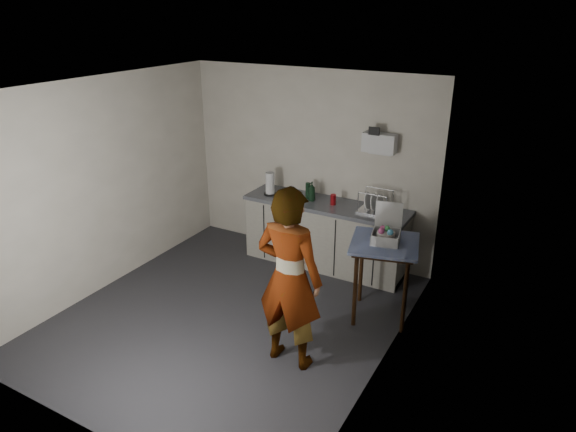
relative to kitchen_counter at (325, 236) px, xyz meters
The scene contains 15 objects.
ground 1.80m from the kitchen_counter, 103.24° to the right, with size 4.00×4.00×0.00m, color #26252A.
wall_back 1.00m from the kitchen_counter, 144.05° to the left, with size 3.60×0.02×2.60m, color beige.
wall_right 2.36m from the kitchen_counter, 50.73° to the right, with size 0.02×4.00×2.60m, color beige.
wall_left 2.91m from the kitchen_counter, 142.18° to the right, with size 0.02×4.00×2.60m, color beige.
ceiling 2.78m from the kitchen_counter, 103.24° to the right, with size 3.60×4.00×0.01m, color silver.
kitchen_counter is the anchor object (origin of this frame).
wall_shelf 1.47m from the kitchen_counter, 20.15° to the left, with size 0.42×0.18×0.37m.
side_table 1.44m from the kitchen_counter, 37.44° to the right, with size 0.88×0.88×0.94m.
standing_man 2.18m from the kitchen_counter, 74.48° to the right, with size 0.68×0.45×1.86m, color #B2A593.
soap_bottle 0.65m from the kitchen_counter, behind, with size 0.10×0.10×0.26m, color black.
soda_can 0.56m from the kitchen_counter, ahead, with size 0.07×0.07×0.14m, color red.
dark_bottle 0.66m from the kitchen_counter, behind, with size 0.06×0.06×0.22m, color black.
paper_towel 1.04m from the kitchen_counter, behind, with size 0.18×0.18×0.31m.
dish_rack 0.86m from the kitchen_counter, ahead, with size 0.41×0.30×0.28m.
bakery_box 1.50m from the kitchen_counter, 36.85° to the right, with size 0.35×0.36×0.42m.
Camera 1 is at (3.03, -4.09, 3.34)m, focal length 32.00 mm.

